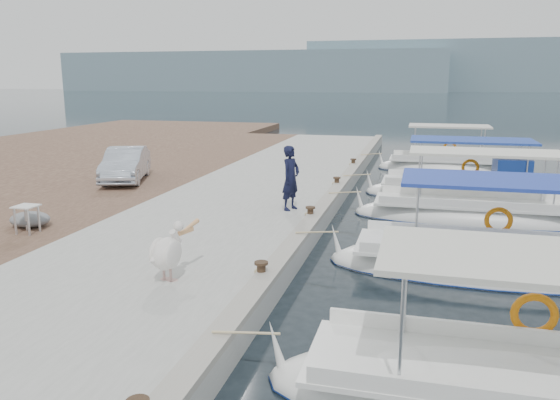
# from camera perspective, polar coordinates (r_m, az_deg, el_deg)

# --- Properties ---
(ground) EXTENTS (400.00, 400.00, 0.00)m
(ground) POSITION_cam_1_polar(r_m,az_deg,el_deg) (14.45, 3.34, -5.30)
(ground) COLOR black
(ground) RESTS_ON ground
(concrete_quay) EXTENTS (6.00, 40.00, 0.50)m
(concrete_quay) POSITION_cam_1_polar(r_m,az_deg,el_deg) (19.78, -2.35, 0.36)
(concrete_quay) COLOR #999994
(concrete_quay) RESTS_ON ground
(quay_curb) EXTENTS (0.44, 40.00, 0.12)m
(quay_curb) POSITION_cam_1_polar(r_m,az_deg,el_deg) (19.11, 5.65, 0.82)
(quay_curb) COLOR gray
(quay_curb) RESTS_ON concrete_quay
(cobblestone_strip) EXTENTS (4.00, 40.00, 0.50)m
(cobblestone_strip) POSITION_cam_1_polar(r_m,az_deg,el_deg) (21.74, -15.07, 1.04)
(cobblestone_strip) COLOR #4F362A
(cobblestone_strip) RESTS_ON ground
(distant_hills) EXTENTS (330.00, 60.00, 18.00)m
(distant_hills) POSITION_cam_1_polar(r_m,az_deg,el_deg) (216.70, 22.24, 12.47)
(distant_hills) COLOR slate
(distant_hills) RESTS_ON ground
(fishing_caique_b) EXTENTS (7.43, 2.43, 2.83)m
(fishing_caique_b) POSITION_cam_1_polar(r_m,az_deg,el_deg) (13.66, 20.90, -6.65)
(fishing_caique_b) COLOR white
(fishing_caique_b) RESTS_ON ground
(fishing_caique_c) EXTENTS (7.64, 2.19, 2.83)m
(fishing_caique_c) POSITION_cam_1_polar(r_m,az_deg,el_deg) (18.48, 19.64, -1.65)
(fishing_caique_c) COLOR white
(fishing_caique_c) RESTS_ON ground
(fishing_caique_d) EXTENTS (7.39, 2.41, 2.83)m
(fishing_caique_d) POSITION_cam_1_polar(r_m,az_deg,el_deg) (21.89, 18.85, 0.71)
(fishing_caique_d) COLOR white
(fishing_caique_d) RESTS_ON ground
(fishing_caique_e) EXTENTS (6.35, 2.23, 2.83)m
(fishing_caique_e) POSITION_cam_1_polar(r_m,az_deg,el_deg) (28.10, 16.69, 3.22)
(fishing_caique_e) COLOR white
(fishing_caique_e) RESTS_ON ground
(mooring_bollards) EXTENTS (0.28, 20.28, 0.33)m
(mooring_bollards) POSITION_cam_1_polar(r_m,az_deg,el_deg) (15.74, 3.19, -1.18)
(mooring_bollards) COLOR black
(mooring_bollards) RESTS_ON concrete_quay
(pelican) EXTENTS (0.69, 1.46, 1.13)m
(pelican) POSITION_cam_1_polar(r_m,az_deg,el_deg) (11.04, -11.67, -5.33)
(pelican) COLOR tan
(pelican) RESTS_ON concrete_quay
(fisherman) EXTENTS (0.70, 0.84, 1.96)m
(fisherman) POSITION_cam_1_polar(r_m,az_deg,el_deg) (16.54, 1.13, 2.31)
(fisherman) COLOR black
(fisherman) RESTS_ON concrete_quay
(parked_car) EXTENTS (2.62, 4.18, 1.30)m
(parked_car) POSITION_cam_1_polar(r_m,az_deg,el_deg) (22.22, -15.84, 3.60)
(parked_car) COLOR silver
(parked_car) RESTS_ON cobblestone_strip
(tarp_bundle) EXTENTS (1.10, 0.90, 0.40)m
(tarp_bundle) POSITION_cam_1_polar(r_m,az_deg,el_deg) (16.28, -24.67, -1.84)
(tarp_bundle) COLOR slate
(tarp_bundle) RESTS_ON cobblestone_strip
(folding_table) EXTENTS (0.55, 0.55, 0.73)m
(folding_table) POSITION_cam_1_polar(r_m,az_deg,el_deg) (15.54, -24.97, -1.28)
(folding_table) COLOR silver
(folding_table) RESTS_ON cobblestone_strip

